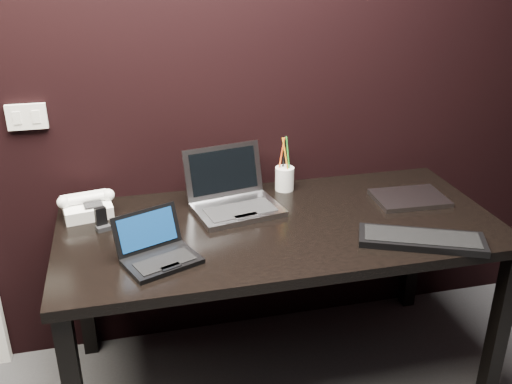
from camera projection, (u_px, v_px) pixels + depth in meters
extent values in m
plane|color=black|center=(183.00, 62.00, 2.28)|extent=(4.00, 0.00, 4.00)
cube|color=silver|center=(27.00, 117.00, 2.21)|extent=(0.15, 0.02, 0.10)
cube|color=silver|center=(17.00, 118.00, 2.19)|extent=(0.03, 0.01, 0.05)
cube|color=silver|center=(36.00, 117.00, 2.21)|extent=(0.03, 0.01, 0.05)
cube|color=black|center=(280.00, 227.00, 2.23)|extent=(1.70, 0.80, 0.04)
cube|color=black|center=(499.00, 329.00, 2.24)|extent=(0.06, 0.06, 0.70)
cube|color=black|center=(83.00, 286.00, 2.52)|extent=(0.06, 0.06, 0.70)
cube|color=black|center=(413.00, 244.00, 2.86)|extent=(0.06, 0.06, 0.70)
cube|color=black|center=(162.00, 261.00, 1.94)|extent=(0.29, 0.25, 0.02)
cube|color=black|center=(165.00, 261.00, 1.92)|extent=(0.22, 0.16, 0.00)
cube|color=black|center=(171.00, 267.00, 1.89)|extent=(0.07, 0.05, 0.00)
cube|color=black|center=(147.00, 230.00, 1.98)|extent=(0.24, 0.14, 0.14)
cube|color=#092349|center=(147.00, 230.00, 1.98)|extent=(0.21, 0.11, 0.11)
cube|color=#9A999F|center=(238.00, 210.00, 2.30)|extent=(0.38, 0.30, 0.02)
cube|color=black|center=(240.00, 210.00, 2.27)|extent=(0.30, 0.18, 0.00)
cube|color=gray|center=(247.00, 216.00, 2.22)|extent=(0.10, 0.06, 0.00)
cube|color=#A2A3A8|center=(223.00, 171.00, 2.38)|extent=(0.34, 0.13, 0.21)
cube|color=black|center=(224.00, 171.00, 2.37)|extent=(0.29, 0.10, 0.17)
cube|color=black|center=(422.00, 240.00, 2.07)|extent=(0.47, 0.32, 0.03)
cube|color=black|center=(422.00, 236.00, 2.06)|extent=(0.42, 0.27, 0.00)
cube|color=#9D9CA2|center=(409.00, 198.00, 2.40)|extent=(0.30, 0.22, 0.02)
cube|color=white|center=(87.00, 208.00, 2.27)|extent=(0.21, 0.20, 0.08)
cylinder|color=white|center=(86.00, 199.00, 2.24)|extent=(0.18, 0.07, 0.04)
sphere|color=white|center=(63.00, 202.00, 2.21)|extent=(0.06, 0.06, 0.05)
sphere|color=white|center=(108.00, 195.00, 2.27)|extent=(0.06, 0.06, 0.05)
cube|color=black|center=(93.00, 204.00, 2.23)|extent=(0.08, 0.06, 0.01)
cube|color=black|center=(101.00, 218.00, 2.16)|extent=(0.05, 0.03, 0.09)
cube|color=black|center=(103.00, 228.00, 2.16)|extent=(0.06, 0.05, 0.02)
cylinder|color=silver|center=(285.00, 179.00, 2.49)|extent=(0.11, 0.11, 0.10)
cylinder|color=#ED4C16|center=(282.00, 154.00, 2.45)|extent=(0.03, 0.03, 0.15)
cylinder|color=#228029|center=(288.00, 154.00, 2.45)|extent=(0.02, 0.02, 0.15)
cylinder|color=black|center=(284.00, 153.00, 2.46)|extent=(0.02, 0.02, 0.16)
cylinder|color=#C67112|center=(285.00, 155.00, 2.44)|extent=(0.03, 0.03, 0.15)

